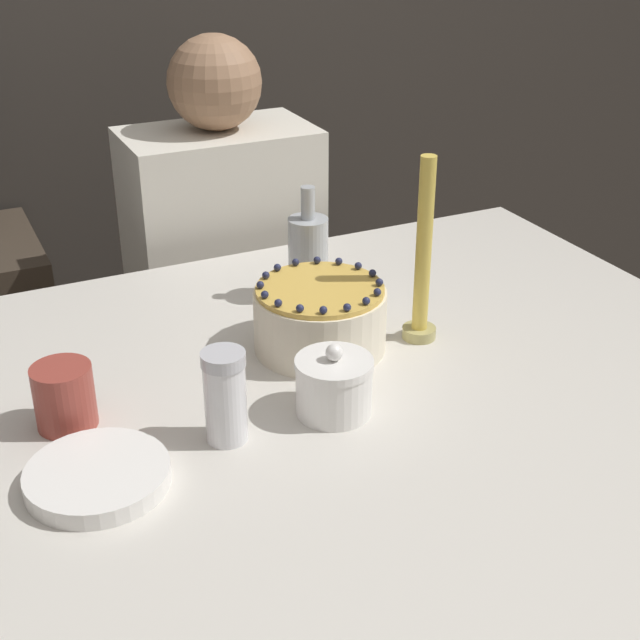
# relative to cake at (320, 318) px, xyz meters

# --- Properties ---
(dining_table) EXTENTS (1.43, 1.17, 0.78)m
(dining_table) POSITION_rel_cake_xyz_m (-0.06, -0.17, -0.16)
(dining_table) COLOR beige
(dining_table) RESTS_ON ground_plane
(cake) EXTENTS (0.21, 0.21, 0.12)m
(cake) POSITION_rel_cake_xyz_m (0.00, 0.00, 0.00)
(cake) COLOR #EFE5CC
(cake) RESTS_ON dining_table
(sugar_bowl) EXTENTS (0.11, 0.11, 0.11)m
(sugar_bowl) POSITION_rel_cake_xyz_m (-0.06, -0.18, -0.01)
(sugar_bowl) COLOR white
(sugar_bowl) RESTS_ON dining_table
(sugar_shaker) EXTENTS (0.06, 0.06, 0.13)m
(sugar_shaker) POSITION_rel_cake_xyz_m (-0.22, -0.17, 0.01)
(sugar_shaker) COLOR white
(sugar_shaker) RESTS_ON dining_table
(plate_stack) EXTENTS (0.18, 0.18, 0.02)m
(plate_stack) POSITION_rel_cake_xyz_m (-0.40, -0.20, -0.04)
(plate_stack) COLOR white
(plate_stack) RESTS_ON dining_table
(candle) EXTENTS (0.05, 0.05, 0.30)m
(candle) POSITION_rel_cake_xyz_m (0.16, -0.04, 0.07)
(candle) COLOR tan
(candle) RESTS_ON dining_table
(bottle) EXTENTS (0.07, 0.07, 0.20)m
(bottle) POSITION_rel_cake_xyz_m (0.06, 0.18, 0.02)
(bottle) COLOR #B2B7BC
(bottle) RESTS_ON dining_table
(cup) EXTENTS (0.08, 0.08, 0.09)m
(cup) POSITION_rel_cake_xyz_m (-0.41, -0.05, -0.01)
(cup) COLOR #993D33
(cup) RESTS_ON dining_table
(person_man_blue_shirt) EXTENTS (0.40, 0.34, 1.17)m
(person_man_blue_shirt) POSITION_rel_cake_xyz_m (0.06, 0.62, -0.33)
(person_man_blue_shirt) COLOR #2D2D38
(person_man_blue_shirt) RESTS_ON ground_plane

